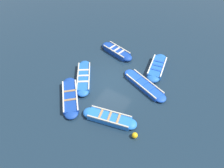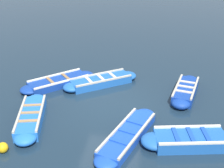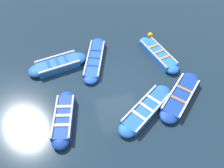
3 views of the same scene
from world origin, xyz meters
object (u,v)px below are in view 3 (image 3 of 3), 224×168
(boat_end_of_row, at_px, (158,54))
(boat_drifting, at_px, (146,109))
(boat_outer_left, at_px, (180,96))
(boat_near_quay, at_px, (58,64))
(boat_mid_row, at_px, (95,59))
(buoy_orange_near, at_px, (150,35))
(boat_alongside, at_px, (64,118))

(boat_end_of_row, distance_m, boat_drifting, 4.02)
(boat_end_of_row, bearing_deg, boat_drifting, 60.12)
(boat_outer_left, xyz_separation_m, boat_end_of_row, (-0.07, -3.14, 0.03))
(boat_outer_left, height_order, boat_end_of_row, boat_end_of_row)
(boat_drifting, bearing_deg, boat_near_quay, -47.08)
(boat_mid_row, height_order, buoy_orange_near, boat_mid_row)
(boat_near_quay, height_order, buoy_orange_near, boat_near_quay)
(boat_outer_left, relative_size, buoy_orange_near, 9.45)
(boat_end_of_row, distance_m, boat_near_quay, 5.80)
(boat_mid_row, bearing_deg, boat_outer_left, 134.46)
(boat_mid_row, bearing_deg, boat_near_quay, -0.84)
(boat_drifting, xyz_separation_m, buoy_orange_near, (-2.22, -5.34, -0.00))
(boat_drifting, distance_m, buoy_orange_near, 5.78)
(boat_outer_left, relative_size, boat_near_quay, 0.96)
(boat_mid_row, bearing_deg, boat_drifting, 112.64)
(boat_outer_left, distance_m, boat_near_quay, 6.81)
(boat_mid_row, height_order, boat_near_quay, boat_near_quay)
(boat_near_quay, bearing_deg, boat_mid_row, 179.16)
(boat_outer_left, relative_size, boat_alongside, 1.03)
(boat_outer_left, bearing_deg, buoy_orange_near, -93.25)
(boat_outer_left, height_order, boat_mid_row, boat_outer_left)
(boat_drifting, height_order, buoy_orange_near, boat_drifting)
(boat_alongside, bearing_deg, boat_near_quay, -90.81)
(boat_outer_left, height_order, boat_near_quay, boat_near_quay)
(boat_end_of_row, bearing_deg, buoy_orange_near, -96.63)
(boat_end_of_row, xyz_separation_m, boat_mid_row, (3.68, -0.54, -0.04))
(boat_near_quay, xyz_separation_m, buoy_orange_near, (-5.99, -1.28, -0.03))
(boat_drifting, bearing_deg, boat_end_of_row, -119.88)
(boat_mid_row, xyz_separation_m, boat_near_quay, (2.09, -0.03, 0.05))
(boat_alongside, bearing_deg, boat_mid_row, -121.03)
(boat_end_of_row, relative_size, buoy_orange_near, 10.15)
(boat_end_of_row, xyz_separation_m, boat_near_quay, (5.77, -0.57, 0.01))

